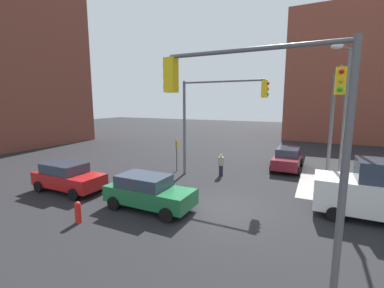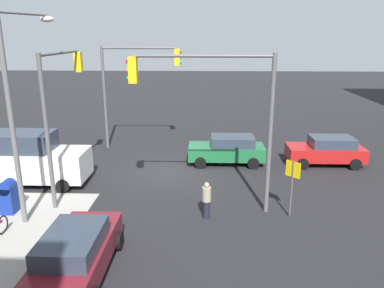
{
  "view_description": "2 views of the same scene",
  "coord_description": "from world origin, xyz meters",
  "px_view_note": "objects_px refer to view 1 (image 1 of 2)",
  "views": [
    {
      "loc": [
        3.87,
        -11.25,
        5.04
      ],
      "look_at": [
        -2.59,
        1.83,
        2.7
      ],
      "focal_mm": 24.0,
      "sensor_mm": 36.0,
      "label": 1
    },
    {
      "loc": [
        -1.92,
        18.96,
        7.13
      ],
      "look_at": [
        -1.27,
        1.12,
        1.93
      ],
      "focal_mm": 35.0,
      "sensor_mm": 36.0,
      "label": 2
    }
  ],
  "objects_px": {
    "coupe_red": "(68,177)",
    "pedestrian_crossing": "(221,165)",
    "traffic_signal_ne_corner": "(334,112)",
    "traffic_signal_nw_corner": "(214,109)",
    "traffic_signal_se_corner": "(264,120)",
    "bicycle_leaning_on_fence": "(344,177)",
    "sedan_green": "(148,191)",
    "mailbox_blue": "(361,182)",
    "sedan_maroon": "(287,158)",
    "street_lamp_corner": "(344,109)",
    "fire_hydrant": "(78,212)"
  },
  "relations": [
    {
      "from": "traffic_signal_ne_corner",
      "to": "fire_hydrant",
      "type": "xyz_separation_m",
      "value": [
        -9.5,
        -6.87,
        -4.11
      ]
    },
    {
      "from": "fire_hydrant",
      "to": "sedan_green",
      "type": "bearing_deg",
      "value": 55.51
    },
    {
      "from": "mailbox_blue",
      "to": "pedestrian_crossing",
      "type": "distance_m",
      "value": 8.2
    },
    {
      "from": "traffic_signal_nw_corner",
      "to": "bicycle_leaning_on_fence",
      "type": "relative_size",
      "value": 3.71
    },
    {
      "from": "bicycle_leaning_on_fence",
      "to": "fire_hydrant",
      "type": "bearing_deg",
      "value": -132.93
    },
    {
      "from": "fire_hydrant",
      "to": "coupe_red",
      "type": "bearing_deg",
      "value": 146.21
    },
    {
      "from": "coupe_red",
      "to": "sedan_maroon",
      "type": "distance_m",
      "value": 15.25
    },
    {
      "from": "traffic_signal_nw_corner",
      "to": "sedan_maroon",
      "type": "distance_m",
      "value": 7.36
    },
    {
      "from": "bicycle_leaning_on_fence",
      "to": "sedan_green",
      "type": "bearing_deg",
      "value": -135.04
    },
    {
      "from": "street_lamp_corner",
      "to": "sedan_maroon",
      "type": "xyz_separation_m",
      "value": [
        -3.15,
        3.72,
        -3.86
      ]
    },
    {
      "from": "street_lamp_corner",
      "to": "sedan_green",
      "type": "bearing_deg",
      "value": -139.61
    },
    {
      "from": "mailbox_blue",
      "to": "fire_hydrant",
      "type": "relative_size",
      "value": 1.52
    },
    {
      "from": "traffic_signal_ne_corner",
      "to": "traffic_signal_nw_corner",
      "type": "bearing_deg",
      "value": 164.92
    },
    {
      "from": "coupe_red",
      "to": "sedan_maroon",
      "type": "relative_size",
      "value": 0.98
    },
    {
      "from": "traffic_signal_se_corner",
      "to": "coupe_red",
      "type": "height_order",
      "value": "traffic_signal_se_corner"
    },
    {
      "from": "mailbox_blue",
      "to": "sedan_maroon",
      "type": "xyz_separation_m",
      "value": [
        -4.27,
        4.17,
        0.08
      ]
    },
    {
      "from": "traffic_signal_nw_corner",
      "to": "fire_hydrant",
      "type": "distance_m",
      "value": 10.01
    },
    {
      "from": "street_lamp_corner",
      "to": "mailbox_blue",
      "type": "distance_m",
      "value": 4.12
    },
    {
      "from": "sedan_green",
      "to": "sedan_maroon",
      "type": "height_order",
      "value": "same"
    },
    {
      "from": "traffic_signal_ne_corner",
      "to": "sedan_maroon",
      "type": "relative_size",
      "value": 1.51
    },
    {
      "from": "sedan_green",
      "to": "traffic_signal_se_corner",
      "type": "bearing_deg",
      "value": -26.37
    },
    {
      "from": "pedestrian_crossing",
      "to": "street_lamp_corner",
      "type": "bearing_deg",
      "value": 101.22
    },
    {
      "from": "coupe_red",
      "to": "bicycle_leaning_on_fence",
      "type": "height_order",
      "value": "coupe_red"
    },
    {
      "from": "sedan_green",
      "to": "pedestrian_crossing",
      "type": "xyz_separation_m",
      "value": [
        1.22,
        6.81,
        -0.05
      ]
    },
    {
      "from": "fire_hydrant",
      "to": "sedan_green",
      "type": "xyz_separation_m",
      "value": [
        1.78,
        2.59,
        0.36
      ]
    },
    {
      "from": "traffic_signal_nw_corner",
      "to": "traffic_signal_ne_corner",
      "type": "xyz_separation_m",
      "value": [
        6.8,
        -1.83,
        -0.05
      ]
    },
    {
      "from": "sedan_green",
      "to": "traffic_signal_nw_corner",
      "type": "bearing_deg",
      "value": 81.45
    },
    {
      "from": "fire_hydrant",
      "to": "mailbox_blue",
      "type": "bearing_deg",
      "value": 39.4
    },
    {
      "from": "traffic_signal_se_corner",
      "to": "sedan_green",
      "type": "relative_size",
      "value": 1.51
    },
    {
      "from": "traffic_signal_ne_corner",
      "to": "sedan_green",
      "type": "distance_m",
      "value": 9.59
    },
    {
      "from": "pedestrian_crossing",
      "to": "sedan_green",
      "type": "bearing_deg",
      "value": -0.97
    },
    {
      "from": "traffic_signal_ne_corner",
      "to": "mailbox_blue",
      "type": "height_order",
      "value": "traffic_signal_ne_corner"
    },
    {
      "from": "mailbox_blue",
      "to": "traffic_signal_nw_corner",
      "type": "bearing_deg",
      "value": -176.63
    },
    {
      "from": "mailbox_blue",
      "to": "fire_hydrant",
      "type": "distance_m",
      "value": 14.5
    },
    {
      "from": "traffic_signal_se_corner",
      "to": "bicycle_leaning_on_fence",
      "type": "bearing_deg",
      "value": 75.64
    },
    {
      "from": "bicycle_leaning_on_fence",
      "to": "traffic_signal_nw_corner",
      "type": "bearing_deg",
      "value": -161.16
    },
    {
      "from": "traffic_signal_se_corner",
      "to": "mailbox_blue",
      "type": "distance_m",
      "value": 10.86
    },
    {
      "from": "coupe_red",
      "to": "fire_hydrant",
      "type": "bearing_deg",
      "value": -33.79
    },
    {
      "from": "coupe_red",
      "to": "pedestrian_crossing",
      "type": "height_order",
      "value": "coupe_red"
    },
    {
      "from": "traffic_signal_se_corner",
      "to": "street_lamp_corner",
      "type": "xyz_separation_m",
      "value": [
        2.48,
        9.95,
        0.1
      ]
    },
    {
      "from": "coupe_red",
      "to": "bicycle_leaning_on_fence",
      "type": "distance_m",
      "value": 16.93
    },
    {
      "from": "fire_hydrant",
      "to": "bicycle_leaning_on_fence",
      "type": "distance_m",
      "value": 15.56
    },
    {
      "from": "fire_hydrant",
      "to": "sedan_green",
      "type": "height_order",
      "value": "sedan_green"
    },
    {
      "from": "sedan_green",
      "to": "bicycle_leaning_on_fence",
      "type": "bearing_deg",
      "value": 44.96
    },
    {
      "from": "street_lamp_corner",
      "to": "bicycle_leaning_on_fence",
      "type": "xyz_separation_m",
      "value": [
        0.52,
        1.75,
        -4.35
      ]
    },
    {
      "from": "street_lamp_corner",
      "to": "coupe_red",
      "type": "xyz_separation_m",
      "value": [
        -13.92,
        -7.08,
        -3.86
      ]
    },
    {
      "from": "pedestrian_crossing",
      "to": "bicycle_leaning_on_fence",
      "type": "bearing_deg",
      "value": 113.91
    },
    {
      "from": "bicycle_leaning_on_fence",
      "to": "pedestrian_crossing",
      "type": "bearing_deg",
      "value": -165.28
    },
    {
      "from": "traffic_signal_nw_corner",
      "to": "sedan_maroon",
      "type": "xyz_separation_m",
      "value": [
        4.23,
        4.67,
        -3.8
      ]
    },
    {
      "from": "bicycle_leaning_on_fence",
      "to": "coupe_red",
      "type": "bearing_deg",
      "value": -148.56
    }
  ]
}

